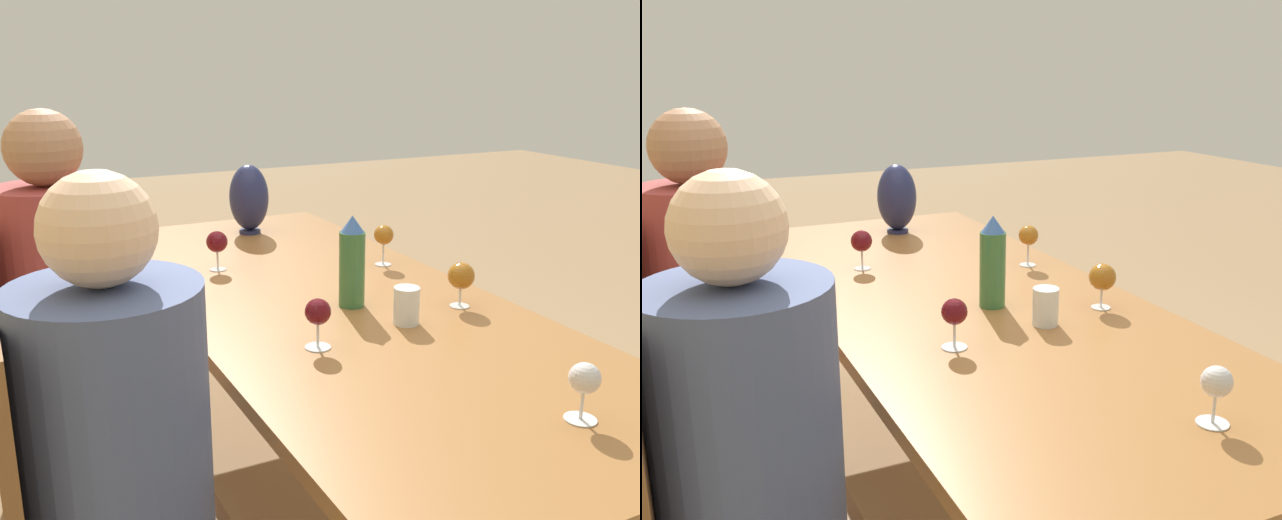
{
  "view_description": "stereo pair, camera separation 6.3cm",
  "coord_description": "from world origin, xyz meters",
  "views": [
    {
      "loc": [
        -1.79,
        0.92,
        1.43
      ],
      "look_at": [
        0.07,
        0.0,
        0.84
      ],
      "focal_mm": 40.0,
      "sensor_mm": 36.0,
      "label": 1
    },
    {
      "loc": [
        -1.82,
        0.87,
        1.43
      ],
      "look_at": [
        0.07,
        0.0,
        0.84
      ],
      "focal_mm": 40.0,
      "sensor_mm": 36.0,
      "label": 2
    }
  ],
  "objects": [
    {
      "name": "dining_table",
      "position": [
        0.0,
        0.0,
        0.67
      ],
      "size": [
        2.29,
        0.92,
        0.74
      ],
      "color": "#936033",
      "rests_on": "ground_plane"
    },
    {
      "name": "wine_glass_3",
      "position": [
        -0.88,
        -0.11,
        0.82
      ],
      "size": [
        0.06,
        0.06,
        0.12
      ],
      "color": "silver",
      "rests_on": "dining_table"
    },
    {
      "name": "wine_glass_0",
      "position": [
        0.24,
        -0.32,
        0.84
      ],
      "size": [
        0.07,
        0.07,
        0.14
      ],
      "color": "silver",
      "rests_on": "dining_table"
    },
    {
      "name": "person_near",
      "position": [
        -0.48,
        0.71,
        0.66
      ],
      "size": [
        0.38,
        0.38,
        1.24
      ],
      "color": "#2D2D38",
      "rests_on": "ground_plane"
    },
    {
      "name": "vase",
      "position": [
        0.88,
        -0.08,
        0.88
      ],
      "size": [
        0.16,
        0.16,
        0.28
      ],
      "color": "#1E234C",
      "rests_on": "dining_table"
    },
    {
      "name": "water_tumbler",
      "position": [
        -0.28,
        -0.09,
        0.79
      ],
      "size": [
        0.07,
        0.07,
        0.1
      ],
      "color": "silver",
      "rests_on": "dining_table"
    },
    {
      "name": "person_far",
      "position": [
        0.39,
        0.71,
        0.7
      ],
      "size": [
        0.33,
        0.33,
        1.29
      ],
      "color": "#2D2D38",
      "rests_on": "ground_plane"
    },
    {
      "name": "ground_plane",
      "position": [
        0.0,
        0.0,
        0.0
      ],
      "size": [
        14.0,
        14.0,
        0.0
      ],
      "primitive_type": "plane",
      "color": "#937551"
    },
    {
      "name": "chair_far",
      "position": [
        0.39,
        0.8,
        0.52
      ],
      "size": [
        0.44,
        0.44,
        0.99
      ],
      "color": "brown",
      "rests_on": "ground_plane"
    },
    {
      "name": "wine_glass_1",
      "position": [
        -0.32,
        0.2,
        0.83
      ],
      "size": [
        0.07,
        0.07,
        0.13
      ],
      "color": "silver",
      "rests_on": "dining_table"
    },
    {
      "name": "water_bottle",
      "position": [
        -0.08,
        -0.02,
        0.87
      ],
      "size": [
        0.08,
        0.08,
        0.27
      ],
      "color": "#336638",
      "rests_on": "dining_table"
    },
    {
      "name": "wine_glass_4",
      "position": [
        -0.23,
        -0.3,
        0.83
      ],
      "size": [
        0.08,
        0.08,
        0.13
      ],
      "color": "silver",
      "rests_on": "dining_table"
    },
    {
      "name": "wine_glass_2",
      "position": [
        0.43,
        0.21,
        0.83
      ],
      "size": [
        0.07,
        0.07,
        0.13
      ],
      "color": "silver",
      "rests_on": "dining_table"
    }
  ]
}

